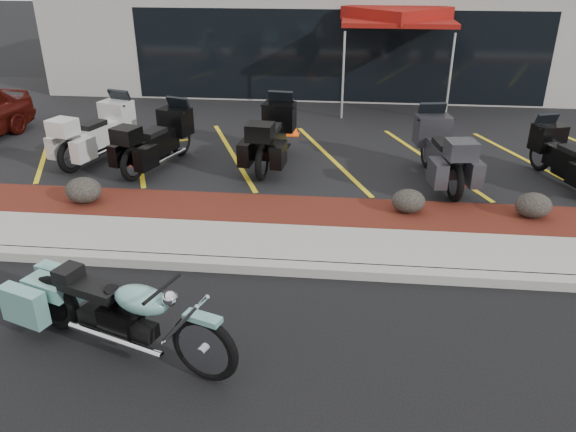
# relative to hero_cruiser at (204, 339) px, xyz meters

# --- Properties ---
(ground) EXTENTS (90.00, 90.00, 0.00)m
(ground) POSITION_rel_hero_cruiser_xyz_m (1.13, 1.46, -0.55)
(ground) COLOR black
(ground) RESTS_ON ground
(curb) EXTENTS (24.00, 0.25, 0.15)m
(curb) POSITION_rel_hero_cruiser_xyz_m (1.13, 2.36, -0.48)
(curb) COLOR gray
(curb) RESTS_ON ground
(sidewalk) EXTENTS (24.00, 1.20, 0.15)m
(sidewalk) POSITION_rel_hero_cruiser_xyz_m (1.13, 3.06, -0.48)
(sidewalk) COLOR gray
(sidewalk) RESTS_ON ground
(mulch_bed) EXTENTS (24.00, 1.20, 0.16)m
(mulch_bed) POSITION_rel_hero_cruiser_xyz_m (1.13, 4.26, -0.47)
(mulch_bed) COLOR #3D140E
(mulch_bed) RESTS_ON ground
(upper_lot) EXTENTS (26.00, 9.60, 0.15)m
(upper_lot) POSITION_rel_hero_cruiser_xyz_m (1.13, 9.66, -0.48)
(upper_lot) COLOR black
(upper_lot) RESTS_ON ground
(dealership_building) EXTENTS (18.00, 8.16, 4.00)m
(dealership_building) POSITION_rel_hero_cruiser_xyz_m (1.13, 15.93, 1.45)
(dealership_building) COLOR gray
(dealership_building) RESTS_ON ground
(boulder_left) EXTENTS (0.66, 0.55, 0.47)m
(boulder_left) POSITION_rel_hero_cruiser_xyz_m (-3.25, 4.18, -0.16)
(boulder_left) COLOR black
(boulder_left) RESTS_ON mulch_bed
(boulder_mid) EXTENTS (0.58, 0.49, 0.41)m
(boulder_mid) POSITION_rel_hero_cruiser_xyz_m (2.58, 4.36, -0.18)
(boulder_mid) COLOR black
(boulder_mid) RESTS_ON mulch_bed
(boulder_right) EXTENTS (0.61, 0.51, 0.43)m
(boulder_right) POSITION_rel_hero_cruiser_xyz_m (4.70, 4.37, -0.18)
(boulder_right) COLOR black
(boulder_right) RESTS_ON mulch_bed
(hero_cruiser) EXTENTS (3.22, 1.79, 1.10)m
(hero_cruiser) POSITION_rel_hero_cruiser_xyz_m (0.00, 0.00, 0.00)
(hero_cruiser) COLOR #6AA69B
(hero_cruiser) RESTS_ON ground
(touring_white) EXTENTS (1.55, 2.51, 1.36)m
(touring_white) POSITION_rel_hero_cruiser_xyz_m (-3.64, 7.24, 0.28)
(touring_white) COLOR silver
(touring_white) RESTS_ON upper_lot
(touring_black_front) EXTENTS (1.56, 2.44, 1.33)m
(touring_black_front) POSITION_rel_hero_cruiser_xyz_m (-2.19, 6.88, 0.26)
(touring_black_front) COLOR black
(touring_black_front) RESTS_ON upper_lot
(touring_black_mid) EXTENTS (1.16, 2.49, 1.40)m
(touring_black_mid) POSITION_rel_hero_cruiser_xyz_m (-0.01, 7.34, 0.30)
(touring_black_mid) COLOR black
(touring_black_mid) RESTS_ON upper_lot
(touring_grey) EXTENTS (1.29, 2.52, 1.40)m
(touring_grey) POSITION_rel_hero_cruiser_xyz_m (3.18, 6.67, 0.30)
(touring_grey) COLOR #29292D
(touring_grey) RESTS_ON upper_lot
(touring_black_rear) EXTENTS (1.46, 2.24, 1.22)m
(touring_black_rear) POSITION_rel_hero_cruiser_xyz_m (5.48, 6.73, 0.21)
(touring_black_rear) COLOR black
(touring_black_rear) RESTS_ON upper_lot
(traffic_cone) EXTENTS (0.36, 0.36, 0.47)m
(traffic_cone) POSITION_rel_hero_cruiser_xyz_m (0.14, 8.65, -0.17)
(traffic_cone) COLOR #F84C08
(traffic_cone) RESTS_ON upper_lot
(popup_canopy) EXTENTS (3.86, 3.86, 2.77)m
(popup_canopy) POSITION_rel_hero_cruiser_xyz_m (2.71, 11.70, 2.11)
(popup_canopy) COLOR silver
(popup_canopy) RESTS_ON upper_lot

